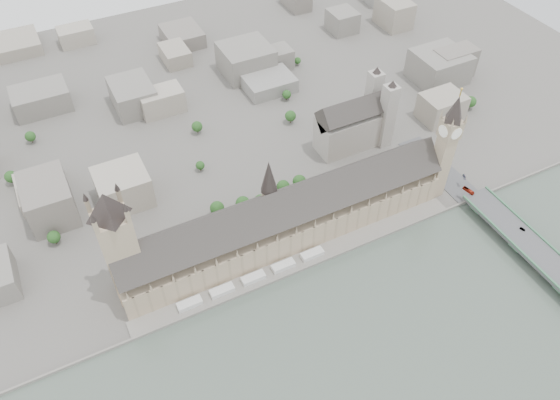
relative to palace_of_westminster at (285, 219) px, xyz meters
name	(u,v)px	position (x,y,z in m)	size (l,w,h in m)	color
ground	(296,256)	(0.00, -19.70, -22.71)	(900.00, 900.00, 0.00)	#595651
embankment_wall	(306,268)	(0.00, -34.70, -21.21)	(600.00, 1.50, 3.00)	gray
river_terrace	(301,262)	(0.00, -27.20, -21.71)	(270.00, 15.00, 2.00)	gray
terrace_tents	(253,278)	(-40.00, -26.70, -18.71)	(118.00, 7.00, 4.00)	silver
palace_of_westminster	(285,219)	(0.00, 0.00, 0.00)	(265.00, 40.73, 55.44)	#9B8869
elizabeth_tower	(447,141)	(138.00, -11.70, 35.38)	(17.00, 17.00, 107.50)	#9B8869
victoria_tower	(118,241)	(-122.00, 6.30, 32.50)	(30.00, 30.00, 100.00)	#9B8869
central_tower	(269,185)	(-10.00, 6.30, 35.21)	(13.00, 13.00, 48.00)	gray
westminster_bridge	(537,256)	(162.00, -107.20, -17.58)	(25.00, 325.00, 10.25)	#474749
westminster_abbey	(355,123)	(110.92, 75.30, 2.38)	(68.00, 36.00, 64.00)	#A59E95
city_skyline_inland	(185,78)	(0.00, 225.30, -3.71)	(720.00, 360.00, 38.00)	gray
park_trees	(252,203)	(-10.00, 40.30, -15.21)	(110.00, 30.00, 15.00)	#1E4017
red_bus_north	(468,190)	(157.00, -31.71, -11.00)	(2.45, 10.47, 2.92)	maroon
car_silver	(523,229)	(166.87, -84.31, -11.74)	(1.52, 4.35, 1.43)	gray
car_approach	(464,177)	(165.74, -16.56, -11.64)	(2.29, 5.63, 1.63)	gray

